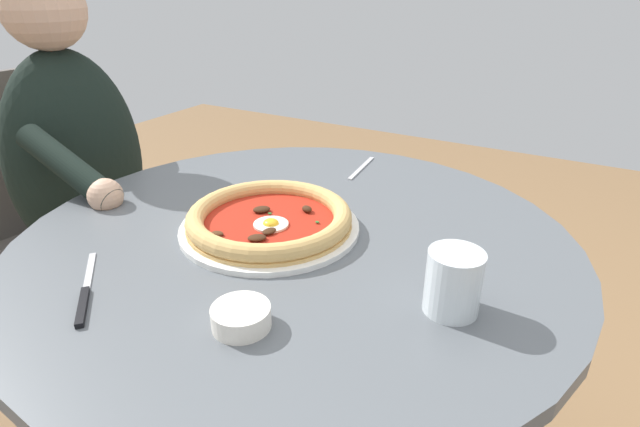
# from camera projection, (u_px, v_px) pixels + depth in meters

# --- Properties ---
(dining_table) EXTENTS (0.99, 0.99, 0.74)m
(dining_table) POSITION_uv_depth(u_px,v_px,m) (297.00, 311.00, 0.97)
(dining_table) COLOR #565B60
(dining_table) RESTS_ON ground
(pizza_on_plate) EXTENTS (0.33, 0.33, 0.04)m
(pizza_on_plate) POSITION_uv_depth(u_px,v_px,m) (270.00, 220.00, 0.90)
(pizza_on_plate) COLOR white
(pizza_on_plate) RESTS_ON dining_table
(water_glass) EXTENTS (0.08, 0.08, 0.09)m
(water_glass) POSITION_uv_depth(u_px,v_px,m) (453.00, 285.00, 0.68)
(water_glass) COLOR silver
(water_glass) RESTS_ON dining_table
(steak_knife) EXTENTS (0.16, 0.14, 0.01)m
(steak_knife) POSITION_uv_depth(u_px,v_px,m) (85.00, 296.00, 0.72)
(steak_knife) COLOR silver
(steak_knife) RESTS_ON dining_table
(ramekin_capers) EXTENTS (0.08, 0.08, 0.03)m
(ramekin_capers) POSITION_uv_depth(u_px,v_px,m) (241.00, 316.00, 0.65)
(ramekin_capers) COLOR white
(ramekin_capers) RESTS_ON dining_table
(fork_utensil) EXTENTS (0.03, 0.16, 0.00)m
(fork_utensil) POSITION_uv_depth(u_px,v_px,m) (361.00, 168.00, 1.19)
(fork_utensil) COLOR #BCBCC1
(fork_utensil) RESTS_ON dining_table
(diner_person) EXTENTS (0.49, 0.37, 1.18)m
(diner_person) POSITION_uv_depth(u_px,v_px,m) (94.00, 235.00, 1.35)
(diner_person) COLOR #282833
(diner_person) RESTS_ON ground
(cafe_chair_diner) EXTENTS (0.47, 0.47, 0.93)m
(cafe_chair_diner) POSITION_uv_depth(u_px,v_px,m) (60.00, 208.00, 1.41)
(cafe_chair_diner) COLOR #504A45
(cafe_chair_diner) RESTS_ON ground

